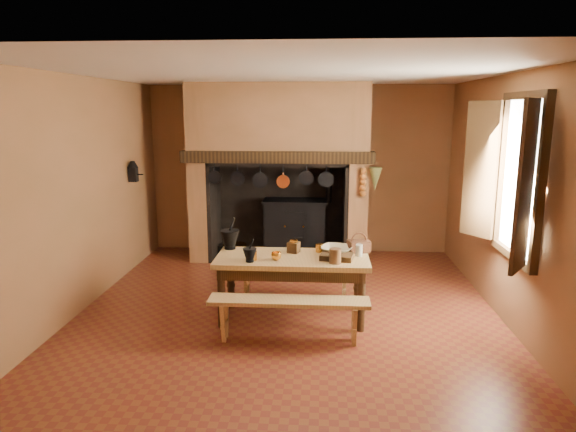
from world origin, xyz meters
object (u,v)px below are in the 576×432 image
at_px(iron_range, 296,226).
at_px(wicker_basket, 359,245).
at_px(bench_front, 289,310).
at_px(mixing_bowl, 337,250).
at_px(work_table, 292,266).
at_px(coffee_grinder, 294,246).

relative_size(iron_range, wicker_basket, 5.59).
relative_size(iron_range, bench_front, 0.96).
distance_m(mixing_bowl, wicker_basket, 0.28).
distance_m(work_table, coffee_grinder, 0.26).
bearing_deg(bench_front, mixing_bowl, 56.26).
distance_m(work_table, bench_front, 0.67).
relative_size(coffee_grinder, wicker_basket, 0.68).
distance_m(coffee_grinder, wicker_basket, 0.77).
bearing_deg(mixing_bowl, wicker_basket, 20.93).
bearing_deg(mixing_bowl, iron_range, 103.52).
distance_m(bench_front, coffee_grinder, 0.91).
relative_size(work_table, mixing_bowl, 4.85).
bearing_deg(iron_range, coffee_grinder, -87.51).
bearing_deg(coffee_grinder, mixing_bowl, 16.67).
relative_size(work_table, bench_front, 1.04).
bearing_deg(coffee_grinder, work_table, -73.24).
bearing_deg(work_table, iron_range, 92.22).
distance_m(iron_range, coffee_grinder, 2.56).
height_order(iron_range, mixing_bowl, iron_range).
bearing_deg(coffee_grinder, wicker_basket, 24.78).
bearing_deg(mixing_bowl, work_table, -163.43).
xyz_separation_m(iron_range, work_table, (0.10, -2.70, 0.15)).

